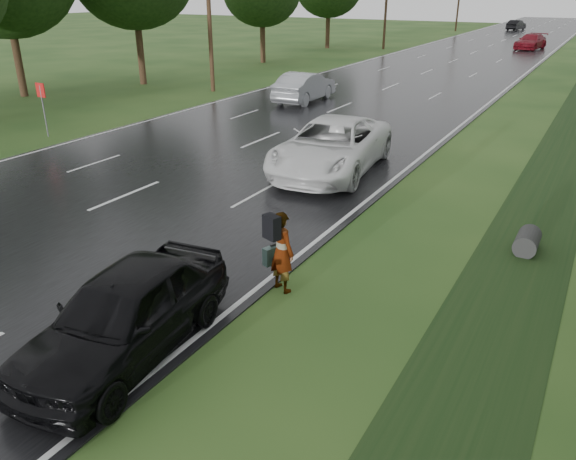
% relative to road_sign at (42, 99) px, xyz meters
% --- Properties ---
extents(road, '(14.00, 180.00, 0.04)m').
position_rel_road_sign_xyz_m(road, '(8.50, 33.00, -1.62)').
color(road, black).
rests_on(road, ground).
extents(edge_stripe_east, '(0.12, 180.00, 0.01)m').
position_rel_road_sign_xyz_m(edge_stripe_east, '(15.25, 33.00, -1.60)').
color(edge_stripe_east, silver).
rests_on(edge_stripe_east, road).
extents(edge_stripe_west, '(0.12, 180.00, 0.01)m').
position_rel_road_sign_xyz_m(edge_stripe_west, '(1.75, 33.00, -1.60)').
color(edge_stripe_west, silver).
rests_on(edge_stripe_west, road).
extents(center_line, '(0.12, 180.00, 0.01)m').
position_rel_road_sign_xyz_m(center_line, '(8.50, 33.00, -1.60)').
color(center_line, silver).
rests_on(center_line, road).
extents(drainage_ditch, '(2.20, 120.00, 0.56)m').
position_rel_road_sign_xyz_m(drainage_ditch, '(20.00, 6.71, -1.61)').
color(drainage_ditch, black).
rests_on(drainage_ditch, ground).
extents(road_sign, '(0.50, 0.06, 2.30)m').
position_rel_road_sign_xyz_m(road_sign, '(0.00, 0.00, 0.00)').
color(road_sign, slate).
rests_on(road_sign, ground).
extents(utility_pole_mid, '(1.60, 0.26, 10.00)m').
position_rel_road_sign_xyz_m(utility_pole_mid, '(-0.70, 13.00, 3.55)').
color(utility_pole_mid, '#3E2619').
rests_on(utility_pole_mid, ground).
extents(pedestrian, '(0.88, 0.90, 1.80)m').
position_rel_road_sign_xyz_m(pedestrian, '(15.67, -6.67, -0.71)').
color(pedestrian, '#A5998C').
rests_on(pedestrian, ground).
extents(white_pickup, '(3.67, 6.73, 1.79)m').
position_rel_road_sign_xyz_m(white_pickup, '(12.98, 1.47, -0.71)').
color(white_pickup, white).
rests_on(white_pickup, road).
extents(dark_sedan, '(2.39, 4.85, 1.59)m').
position_rel_road_sign_xyz_m(dark_sedan, '(14.50, -10.00, -0.81)').
color(dark_sedan, black).
rests_on(dark_sedan, road).
extents(silver_sedan, '(1.86, 4.97, 1.62)m').
position_rel_road_sign_xyz_m(silver_sedan, '(6.00, 12.63, -0.79)').
color(silver_sedan, '#919399').
rests_on(silver_sedan, road).
extents(far_car_red, '(2.97, 5.53, 1.52)m').
position_rel_road_sign_xyz_m(far_car_red, '(12.84, 50.00, -0.84)').
color(far_car_red, maroon).
rests_on(far_car_red, road).
extents(far_car_dark, '(2.29, 4.64, 1.46)m').
position_rel_road_sign_xyz_m(far_car_dark, '(6.85, 78.67, -0.87)').
color(far_car_dark, black).
rests_on(far_car_dark, road).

